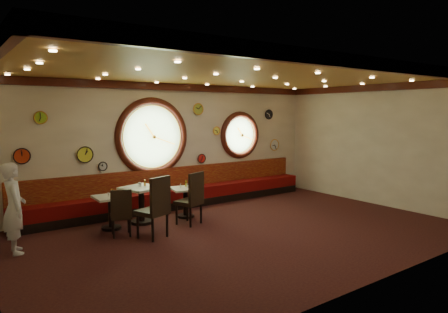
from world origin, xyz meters
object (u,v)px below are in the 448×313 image
chair_a (121,210)px  chair_b (156,203)px  condiment_b_salt (139,185)px  table_b (141,200)px  condiment_c_bottle (186,183)px  condiment_c_pepper (187,186)px  condiment_a_bottle (112,192)px  chair_c (192,195)px  condiment_b_pepper (141,184)px  condiment_b_bottle (145,183)px  waiter (14,208)px  table_c (186,199)px  table_a (111,208)px  condiment_c_salt (180,186)px  condiment_a_pepper (111,194)px  condiment_a_salt (108,194)px

chair_a → chair_b: bearing=-27.2°
condiment_b_salt → chair_b: bearing=-98.0°
table_b → condiment_c_bottle: bearing=0.2°
chair_a → condiment_c_pepper: (1.83, 0.54, 0.21)m
condiment_a_bottle → chair_c: bearing=-25.8°
condiment_b_salt → condiment_b_pepper: 0.04m
condiment_b_bottle → chair_c: bearing=-46.9°
chair_a → condiment_b_bottle: bearing=57.6°
chair_b → chair_c: size_ratio=1.05×
waiter → table_c: bearing=-85.2°
condiment_c_pepper → waiter: (-3.67, -0.32, 0.05)m
condiment_c_pepper → condiment_a_bottle: size_ratio=0.73×
condiment_b_pepper → condiment_c_pepper: size_ratio=0.94×
condiment_a_bottle → condiment_b_pepper: bearing=1.8°
table_c → chair_c: chair_c is taller
condiment_c_bottle → waiter: size_ratio=0.10×
chair_a → chair_c: (1.60, -0.07, 0.12)m
table_b → condiment_b_pepper: bearing=91.8°
chair_c → condiment_c_bottle: chair_c is taller
table_a → table_c: (1.78, -0.06, -0.01)m
condiment_b_salt → condiment_c_pepper: size_ratio=0.98×
condiment_b_salt → condiment_c_salt: (1.00, -0.08, -0.12)m
condiment_a_bottle → waiter: waiter is taller
table_c → chair_b: 1.69m
table_a → condiment_a_pepper: condiment_a_pepper is taller
table_c → condiment_b_salt: size_ratio=7.47×
chair_a → chair_b: size_ratio=0.78×
condiment_c_pepper → condiment_c_bottle: size_ratio=0.64×
condiment_c_salt → waiter: (-3.53, -0.40, 0.05)m
chair_b → condiment_a_pepper: (-0.50, 1.11, 0.06)m
chair_c → condiment_c_salt: chair_c is taller
chair_b → condiment_a_bottle: size_ratio=5.41×
table_a → chair_a: chair_a is taller
table_c → condiment_b_bottle: condiment_b_bottle is taller
condiment_a_pepper → condiment_b_pepper: condiment_b_pepper is taller
condiment_b_salt → condiment_b_bottle: bearing=12.0°
condiment_a_bottle → table_b: bearing=0.7°
table_b → condiment_a_bottle: condiment_a_bottle is taller
table_b → condiment_a_salt: size_ratio=10.65×
condiment_a_salt → waiter: waiter is taller
condiment_c_pepper → waiter: size_ratio=0.06×
table_c → condiment_c_pepper: 0.32m
condiment_a_bottle → condiment_b_bottle: bearing=4.6°
chair_b → condiment_a_bottle: (-0.45, 1.17, 0.08)m
condiment_b_pepper → chair_b: bearing=-100.0°
condiment_b_bottle → condiment_c_bottle: (1.03, -0.05, -0.12)m
table_b → chair_a: 1.00m
condiment_c_bottle → condiment_a_salt: bearing=-178.5°
condiment_c_bottle → chair_a: bearing=-160.0°
condiment_a_salt → waiter: bearing=-167.2°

